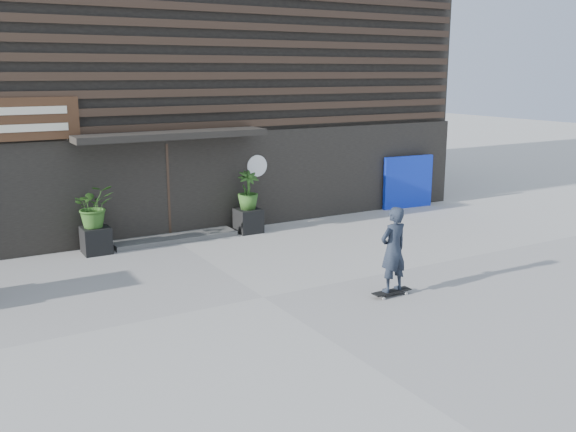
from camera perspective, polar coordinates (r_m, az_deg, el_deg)
ground at (r=11.54m, az=-2.22°, el=-7.31°), size 80.00×80.00×0.00m
entrance_step at (r=15.56m, az=-10.17°, el=-1.93°), size 3.00×0.80×0.12m
planter_pot_left at (r=14.81m, az=-16.86°, el=-2.09°), size 0.60×0.60×0.60m
bamboo_left at (r=14.63m, az=-17.06°, el=0.86°), size 0.86×0.75×0.96m
planter_pot_right at (r=16.05m, az=-3.58°, el=-0.42°), size 0.60×0.60×0.60m
bamboo_right at (r=15.89m, az=-3.62°, el=2.32°), size 0.54×0.54×0.96m
blue_tarp at (r=19.18m, az=10.73°, el=3.02°), size 1.65×0.28×1.55m
building at (r=20.19m, az=-15.98°, el=12.41°), size 18.00×11.00×8.00m
skateboarder at (r=11.50m, az=9.44°, el=-3.02°), size 0.78×0.42×1.66m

